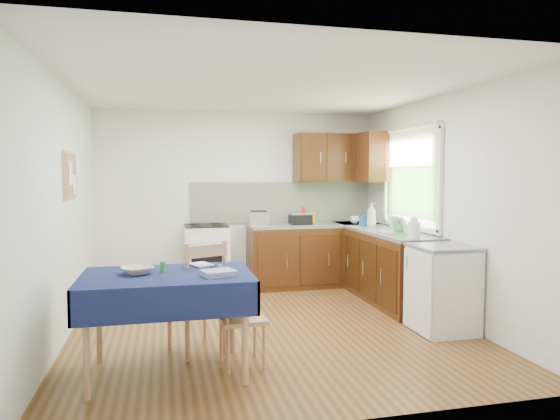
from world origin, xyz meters
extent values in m
plane|color=#513315|center=(0.00, 0.00, 0.00)|extent=(4.20, 4.20, 0.00)
cube|color=white|center=(0.00, 0.00, 2.50)|extent=(4.00, 4.20, 0.02)
cube|color=white|center=(0.00, 2.10, 1.25)|extent=(4.00, 0.02, 2.50)
cube|color=white|center=(0.00, -2.10, 1.25)|extent=(4.00, 0.02, 2.50)
cube|color=white|center=(-2.00, 0.00, 1.25)|extent=(0.02, 4.20, 2.50)
cube|color=white|center=(2.00, 0.00, 1.25)|extent=(0.02, 4.20, 2.50)
cube|color=black|center=(1.05, 1.80, 0.43)|extent=(1.90, 0.60, 0.86)
cube|color=black|center=(1.70, 0.65, 0.43)|extent=(0.60, 1.70, 0.86)
cube|color=slate|center=(1.05, 1.80, 0.88)|extent=(1.90, 0.60, 0.04)
cube|color=slate|center=(1.70, 0.65, 0.88)|extent=(0.60, 1.70, 0.04)
cube|color=slate|center=(1.70, 1.80, 0.88)|extent=(0.60, 0.60, 0.04)
cube|color=white|center=(0.65, 2.08, 1.20)|extent=(2.70, 0.02, 0.60)
cube|color=black|center=(1.40, 1.93, 1.85)|extent=(1.20, 0.35, 0.70)
cube|color=black|center=(1.82, 1.50, 1.85)|extent=(0.35, 0.50, 0.70)
cube|color=white|center=(-0.50, 1.80, 0.45)|extent=(0.60, 0.60, 0.90)
cube|color=black|center=(-0.50, 1.80, 0.91)|extent=(0.58, 0.58, 0.02)
cube|color=black|center=(-0.50, 1.50, 0.45)|extent=(0.44, 0.01, 0.32)
cube|color=#2A5121|center=(1.99, 0.70, 1.50)|extent=(0.01, 1.40, 0.85)
cube|color=white|center=(1.97, 0.70, 2.15)|extent=(0.04, 1.48, 0.06)
cube|color=white|center=(1.97, 0.70, 0.95)|extent=(0.04, 1.48, 0.06)
cube|color=beige|center=(1.96, 0.70, 1.93)|extent=(0.02, 1.36, 0.44)
cube|color=white|center=(1.70, -0.55, 0.42)|extent=(0.55, 0.58, 0.85)
cube|color=slate|center=(1.70, -0.55, 0.87)|extent=(0.58, 0.60, 0.03)
cube|color=tan|center=(-1.98, 0.30, 1.60)|extent=(0.02, 0.62, 0.47)
cube|color=olive|center=(-1.96, 0.30, 1.60)|extent=(0.01, 0.56, 0.41)
cube|color=white|center=(-1.95, 0.22, 1.62)|extent=(0.00, 0.18, 0.24)
cube|color=white|center=(-1.95, 0.42, 1.50)|extent=(0.00, 0.15, 0.20)
cube|color=#0E103A|center=(-1.04, -1.02, 0.80)|extent=(1.30, 0.87, 0.03)
cube|color=#0E103A|center=(-1.04, -1.47, 0.68)|extent=(1.34, 0.02, 0.26)
cube|color=#0E103A|center=(-1.04, -0.58, 0.68)|extent=(1.34, 0.02, 0.26)
cube|color=#0E103A|center=(-1.70, -1.02, 0.68)|extent=(0.02, 0.91, 0.26)
cube|color=#0E103A|center=(-0.38, -1.02, 0.68)|extent=(0.02, 0.91, 0.26)
cylinder|color=tan|center=(-1.61, -1.38, 0.39)|extent=(0.05, 0.05, 0.78)
cylinder|color=tan|center=(-0.47, -1.38, 0.39)|extent=(0.05, 0.05, 0.78)
cylinder|color=tan|center=(-1.61, -0.67, 0.39)|extent=(0.05, 0.05, 0.78)
cylinder|color=tan|center=(-0.47, -0.67, 0.39)|extent=(0.05, 0.05, 0.78)
cube|color=tan|center=(-0.79, -0.56, 0.48)|extent=(0.59, 0.59, 0.04)
cube|color=tan|center=(-0.71, -0.74, 0.86)|extent=(0.39, 0.19, 0.32)
cylinder|color=tan|center=(-0.69, -0.32, 0.24)|extent=(0.04, 0.04, 0.48)
cylinder|color=tan|center=(-1.03, -0.47, 0.24)|extent=(0.04, 0.04, 0.48)
cylinder|color=tan|center=(-0.55, -0.65, 0.24)|extent=(0.04, 0.04, 0.48)
cylinder|color=tan|center=(-0.88, -0.80, 0.24)|extent=(0.04, 0.04, 0.48)
cube|color=tan|center=(-0.43, -1.00, 0.40)|extent=(0.40, 0.40, 0.04)
cube|color=tan|center=(-0.59, -1.01, 0.71)|extent=(0.05, 0.34, 0.26)
cylinder|color=tan|center=(-0.27, -1.13, 0.20)|extent=(0.03, 0.03, 0.40)
cylinder|color=tan|center=(-0.30, -0.83, 0.20)|extent=(0.03, 0.03, 0.40)
cylinder|color=tan|center=(-0.57, -1.16, 0.20)|extent=(0.03, 0.03, 0.40)
cylinder|color=tan|center=(-0.60, -0.86, 0.20)|extent=(0.03, 0.03, 0.40)
cube|color=silver|center=(0.22, 1.73, 0.99)|extent=(0.27, 0.17, 0.19)
cube|color=black|center=(0.22, 1.73, 1.10)|extent=(0.23, 0.02, 0.02)
cube|color=black|center=(0.83, 1.76, 0.97)|extent=(0.29, 0.25, 0.14)
cube|color=silver|center=(0.83, 1.76, 1.06)|extent=(0.29, 0.25, 0.03)
cylinder|color=#B5140E|center=(0.86, 1.71, 1.02)|extent=(0.06, 0.06, 0.25)
cube|color=gold|center=(1.04, 1.94, 0.98)|extent=(0.14, 0.11, 0.16)
cube|color=gray|center=(1.69, 0.44, 0.91)|extent=(0.44, 0.33, 0.02)
cylinder|color=white|center=(1.69, 0.44, 1.00)|extent=(0.05, 0.21, 0.21)
cylinder|color=white|center=(1.65, -0.02, 0.99)|extent=(0.14, 0.14, 0.18)
sphere|color=white|center=(1.65, -0.02, 1.10)|extent=(0.09, 0.09, 0.09)
imported|color=white|center=(1.63, 1.72, 0.95)|extent=(0.15, 0.15, 0.10)
imported|color=white|center=(1.70, 1.26, 1.06)|extent=(0.17, 0.17, 0.33)
imported|color=#1C68A8|center=(1.62, 1.35, 0.99)|extent=(0.10, 0.10, 0.18)
imported|color=green|center=(1.67, 0.37, 0.98)|extent=(0.16, 0.16, 0.16)
imported|color=beige|center=(-1.27, -0.97, 0.84)|extent=(0.32, 0.32, 0.06)
imported|color=white|center=(-0.82, -0.74, 0.82)|extent=(0.22, 0.25, 0.02)
cylinder|color=green|center=(-1.07, -0.95, 0.86)|extent=(0.04, 0.04, 0.09)
cube|color=navy|center=(-0.65, -1.19, 0.83)|extent=(0.29, 0.25, 0.04)
camera|label=1|loc=(-1.06, -5.05, 1.60)|focal=32.00mm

